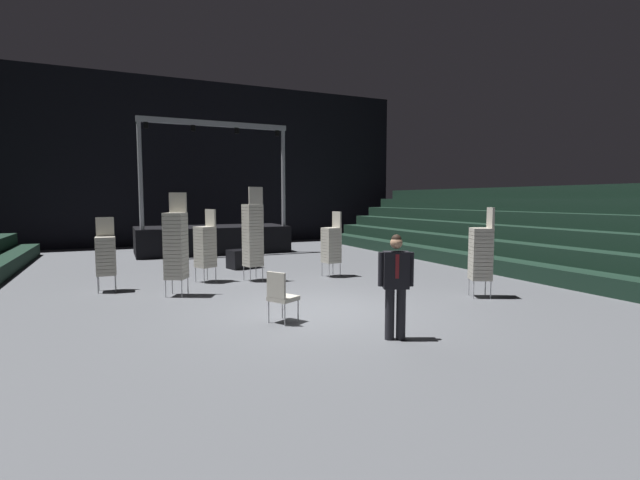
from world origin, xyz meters
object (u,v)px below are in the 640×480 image
(man_with_tie, at_px, (396,281))
(chair_stack_rear_left, at_px, (253,234))
(loose_chair_near_man, at_px, (281,294))
(chair_stack_front_right, at_px, (205,246))
(chair_stack_front_left, at_px, (106,255))
(chair_stack_mid_left, at_px, (481,253))
(chair_stack_mid_right, at_px, (176,245))
(chair_stack_mid_centre, at_px, (331,244))
(stage_riser, at_px, (212,237))
(equipment_road_case, at_px, (243,259))

(man_with_tie, xyz_separation_m, chair_stack_rear_left, (-0.60, 6.07, 0.33))
(loose_chair_near_man, bearing_deg, chair_stack_front_right, 155.52)
(chair_stack_front_left, distance_m, loose_chair_near_man, 5.32)
(chair_stack_mid_left, height_order, chair_stack_rear_left, chair_stack_rear_left)
(loose_chair_near_man, bearing_deg, chair_stack_mid_right, 173.68)
(chair_stack_mid_left, relative_size, chair_stack_mid_centre, 1.09)
(chair_stack_front_right, distance_m, loose_chair_near_man, 4.79)
(chair_stack_front_left, relative_size, chair_stack_front_right, 0.91)
(chair_stack_mid_left, bearing_deg, chair_stack_mid_right, 91.18)
(chair_stack_front_left, relative_size, chair_stack_mid_centre, 0.95)
(stage_riser, bearing_deg, chair_stack_mid_centre, -75.04)
(chair_stack_mid_right, bearing_deg, stage_riser, -77.72)
(loose_chair_near_man, bearing_deg, stage_riser, 144.68)
(chair_stack_front_left, xyz_separation_m, equipment_road_case, (3.97, 2.32, -0.60))
(chair_stack_front_left, relative_size, equipment_road_case, 1.99)
(chair_stack_front_left, height_order, chair_stack_mid_right, chair_stack_mid_right)
(chair_stack_rear_left, bearing_deg, stage_riser, 75.19)
(man_with_tie, distance_m, chair_stack_front_right, 6.67)
(stage_riser, xyz_separation_m, chair_stack_mid_left, (3.86, -11.33, 0.38))
(man_with_tie, distance_m, loose_chair_near_man, 2.18)
(chair_stack_rear_left, distance_m, loose_chair_near_man, 4.53)
(chair_stack_mid_left, bearing_deg, loose_chair_near_man, 119.02)
(chair_stack_mid_right, distance_m, chair_stack_mid_centre, 4.53)
(chair_stack_mid_centre, bearing_deg, chair_stack_rear_left, 75.71)
(equipment_road_case, bearing_deg, chair_stack_front_left, -149.73)
(loose_chair_near_man, bearing_deg, man_with_tie, 8.52)
(chair_stack_front_left, xyz_separation_m, chair_stack_mid_left, (7.80, -4.22, 0.13))
(equipment_road_case, xyz_separation_m, loose_chair_near_man, (-1.06, -6.75, 0.23))
(chair_stack_rear_left, relative_size, loose_chair_near_man, 2.71)
(chair_stack_front_left, relative_size, chair_stack_mid_right, 0.75)
(man_with_tie, xyz_separation_m, chair_stack_front_right, (-1.82, 6.41, 0.03))
(stage_riser, xyz_separation_m, chair_stack_mid_right, (-2.45, -8.34, 0.55))
(chair_stack_rear_left, height_order, loose_chair_near_man, chair_stack_rear_left)
(chair_stack_mid_right, relative_size, chair_stack_mid_centre, 1.27)
(chair_stack_mid_centre, bearing_deg, chair_stack_front_right, 72.46)
(chair_stack_front_right, distance_m, chair_stack_mid_centre, 3.53)
(chair_stack_front_left, height_order, chair_stack_rear_left, chair_stack_rear_left)
(chair_stack_mid_centre, xyz_separation_m, loose_chair_near_man, (-3.00, -4.14, -0.41))
(man_with_tie, bearing_deg, stage_riser, -64.87)
(man_with_tie, relative_size, chair_stack_mid_centre, 0.90)
(chair_stack_mid_left, xyz_separation_m, chair_stack_mid_centre, (-1.89, 3.93, -0.08))
(chair_stack_front_left, distance_m, chair_stack_front_right, 2.45)
(stage_riser, relative_size, equipment_road_case, 6.75)
(chair_stack_mid_right, relative_size, chair_stack_rear_left, 0.93)
(man_with_tie, xyz_separation_m, chair_stack_mid_left, (3.54, 1.88, 0.07))
(man_with_tie, height_order, chair_stack_front_right, chair_stack_front_right)
(chair_stack_mid_right, relative_size, equipment_road_case, 2.66)
(chair_stack_mid_right, height_order, chair_stack_rear_left, chair_stack_rear_left)
(chair_stack_front_right, bearing_deg, equipment_road_case, -63.58)
(chair_stack_front_left, relative_size, chair_stack_rear_left, 0.70)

